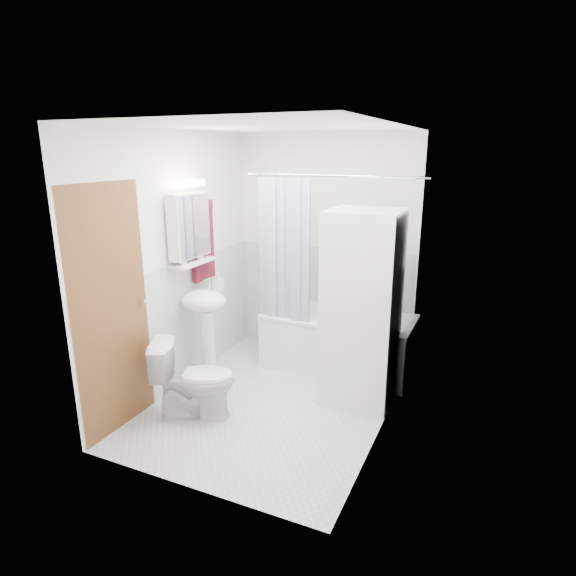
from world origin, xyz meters
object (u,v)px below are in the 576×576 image
at_px(bathtub, 338,339).
at_px(washer_dryer, 362,308).
at_px(toilet, 194,380).
at_px(sink, 205,315).

height_order(bathtub, washer_dryer, washer_dryer).
distance_m(bathtub, toilet, 1.64).
xyz_separation_m(bathtub, washer_dryer, (0.38, -0.52, 0.55)).
xyz_separation_m(bathtub, toilet, (-0.81, -1.42, 0.02)).
height_order(sink, washer_dryer, washer_dryer).
bearing_deg(bathtub, toilet, -119.79).
relative_size(washer_dryer, toilet, 2.51).
xyz_separation_m(sink, toilet, (0.24, -0.56, -0.36)).
bearing_deg(sink, washer_dryer, 13.47).
height_order(bathtub, toilet, toilet).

